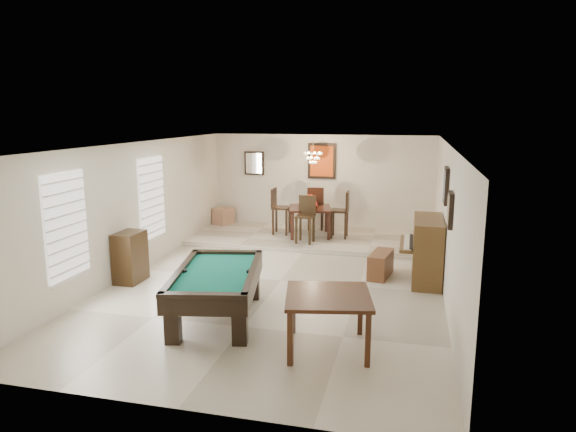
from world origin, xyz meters
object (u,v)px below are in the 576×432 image
at_px(dining_chair_north, 316,208).
at_px(corner_bench, 223,216).
at_px(square_table, 328,322).
at_px(dining_chair_west, 281,211).
at_px(upright_piano, 420,250).
at_px(chandelier, 313,153).
at_px(flower_vase, 310,198).
at_px(dining_chair_south, 305,220).
at_px(piano_bench, 381,264).
at_px(dining_chair_east, 339,214).
at_px(apothecary_chest, 130,257).
at_px(dining_table, 310,219).
at_px(pool_table, 217,295).

height_order(dining_chair_north, corner_bench, dining_chair_north).
bearing_deg(square_table, dining_chair_west, 110.04).
bearing_deg(upright_piano, chandelier, 135.29).
height_order(flower_vase, dining_chair_west, dining_chair_west).
xyz_separation_m(flower_vase, corner_bench, (-2.63, 0.81, -0.73)).
distance_m(square_table, chandelier, 6.29).
bearing_deg(dining_chair_south, dining_chair_west, 140.76).
distance_m(dining_chair_west, chandelier, 1.71).
xyz_separation_m(piano_bench, dining_chair_east, (-1.18, 2.53, 0.46)).
bearing_deg(dining_chair_north, piano_bench, 113.21).
bearing_deg(apothecary_chest, flower_vase, 55.87).
height_order(flower_vase, dining_chair_north, dining_chair_north).
bearing_deg(chandelier, dining_table, 144.66).
distance_m(piano_bench, dining_chair_north, 3.85).
distance_m(dining_chair_east, chandelier, 1.64).
bearing_deg(dining_table, dining_chair_west, 176.84).
xyz_separation_m(square_table, dining_chair_west, (-2.17, 5.96, 0.32)).
bearing_deg(corner_bench, piano_bench, -36.34).
height_order(pool_table, apothecary_chest, apothecary_chest).
height_order(flower_vase, dining_chair_south, dining_chair_south).
height_order(dining_table, dining_chair_west, dining_chair_west).
distance_m(dining_table, dining_chair_west, 0.77).
distance_m(flower_vase, corner_bench, 2.85).
height_order(dining_chair_north, chandelier, chandelier).
bearing_deg(pool_table, square_table, -30.82).
distance_m(apothecary_chest, dining_chair_west, 4.46).
height_order(pool_table, dining_chair_south, dining_chair_south).
bearing_deg(apothecary_chest, dining_table, 55.87).
relative_size(apothecary_chest, dining_chair_south, 0.87).
xyz_separation_m(apothecary_chest, dining_chair_west, (1.94, 4.01, 0.22)).
height_order(apothecary_chest, chandelier, chandelier).
bearing_deg(square_table, chandelier, 102.92).
relative_size(pool_table, dining_chair_east, 1.94).
xyz_separation_m(square_table, piano_bench, (0.50, 3.39, -0.15)).
relative_size(dining_table, dining_chair_south, 0.92).
bearing_deg(flower_vase, upright_piano, -44.49).
bearing_deg(flower_vase, corner_bench, 162.78).
bearing_deg(upright_piano, pool_table, -138.99).
bearing_deg(apothecary_chest, dining_chair_west, 64.23).
bearing_deg(chandelier, corner_bench, 162.21).
distance_m(piano_bench, flower_vase, 3.28).
bearing_deg(dining_chair_south, dining_table, 96.90).
bearing_deg(chandelier, square_table, -77.08).
relative_size(pool_table, dining_chair_west, 1.92).
bearing_deg(dining_chair_west, flower_vase, -93.92).
distance_m(piano_bench, chandelier, 3.66).
distance_m(dining_table, flower_vase, 0.53).
bearing_deg(corner_bench, flower_vase, -17.22).
relative_size(dining_chair_south, dining_chair_west, 0.95).
distance_m(pool_table, apothecary_chest, 2.61).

